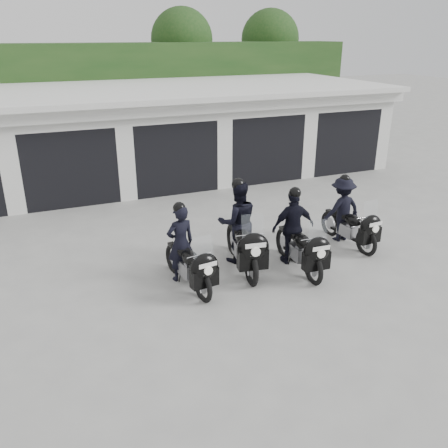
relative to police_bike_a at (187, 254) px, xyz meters
name	(u,v)px	position (x,y,z in m)	size (l,w,h in m)	color
ground	(255,268)	(1.55, 0.11, -0.68)	(80.00, 80.00, 0.00)	#9E9E98
garage_block	(155,133)	(1.55, 8.16, 0.75)	(16.40, 6.80, 2.96)	silver
background_vegetation	(132,81)	(1.92, 13.02, 2.09)	(20.00, 3.90, 5.80)	#1B3C16
police_bike_a	(187,254)	(0.00, 0.00, 0.00)	(0.75, 1.96, 1.71)	black
police_bike_b	(240,229)	(1.33, 0.43, 0.14)	(1.00, 2.22, 1.94)	black
police_bike_c	(297,233)	(2.41, -0.08, 0.07)	(0.99, 2.03, 1.77)	black
police_bike_d	(346,214)	(4.13, 0.57, 0.04)	(1.05, 1.93, 1.68)	black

